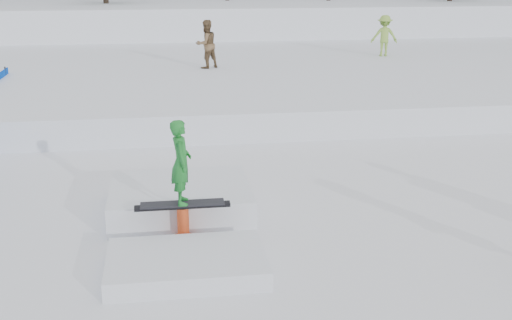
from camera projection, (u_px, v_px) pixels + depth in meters
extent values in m
plane|color=white|center=(243.00, 266.00, 10.02)|extent=(120.00, 120.00, 0.00)
cube|color=white|center=(178.00, 22.00, 38.04)|extent=(60.00, 14.00, 2.40)
cube|color=white|center=(191.00, 74.00, 25.03)|extent=(50.00, 18.00, 0.80)
cylinder|color=black|center=(6.00, 82.00, 22.37)|extent=(0.05, 0.05, 1.10)
imported|color=brown|center=(206.00, 44.00, 23.59)|extent=(1.07, 1.00, 1.76)
imported|color=#8CB945|center=(384.00, 36.00, 26.73)|extent=(1.19, 0.82, 1.69)
cube|color=white|center=(181.00, 199.00, 12.07)|extent=(2.60, 2.20, 0.54)
cube|color=white|center=(187.00, 264.00, 9.75)|extent=(2.40, 1.60, 0.30)
cylinder|color=#E65928|center=(184.00, 239.00, 10.92)|extent=(0.44, 0.44, 0.06)
cylinder|color=#E65928|center=(183.00, 224.00, 10.84)|extent=(0.20, 0.20, 0.60)
cube|color=black|center=(183.00, 206.00, 10.74)|extent=(1.60, 0.16, 0.06)
cube|color=black|center=(183.00, 204.00, 10.73)|extent=(1.40, 0.28, 0.03)
imported|color=#1A7A28|center=(181.00, 162.00, 10.51)|extent=(0.34, 0.52, 1.42)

